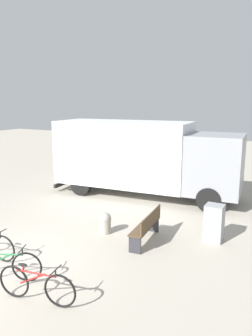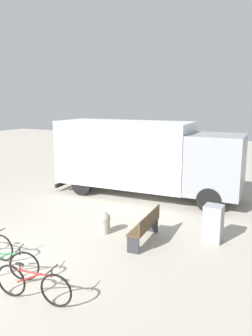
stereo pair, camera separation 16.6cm
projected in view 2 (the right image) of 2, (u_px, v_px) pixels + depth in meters
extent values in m
cube|color=silver|center=(124.00, 153.00, 14.17)|extent=(5.86, 2.76, 2.70)
cube|color=gray|center=(216.00, 164.00, 12.64)|extent=(2.23, 2.39, 2.30)
cube|color=black|center=(70.00, 181.00, 15.66)|extent=(0.27, 2.22, 0.16)
cylinder|color=black|center=(218.00, 187.00, 13.77)|extent=(0.94, 0.35, 0.92)
cylinder|color=black|center=(209.00, 200.00, 11.97)|extent=(0.94, 0.35, 0.92)
cylinder|color=black|center=(104.00, 175.00, 15.98)|extent=(0.94, 0.35, 0.92)
cylinder|color=black|center=(82.00, 184.00, 14.18)|extent=(0.94, 0.35, 0.92)
cube|color=brown|center=(144.00, 226.00, 9.43)|extent=(0.56, 1.75, 0.04)
cube|color=brown|center=(150.00, 220.00, 9.31)|extent=(0.20, 1.71, 0.44)
cube|color=#2D2D33|center=(133.00, 245.00, 8.75)|extent=(0.34, 0.08, 0.46)
cube|color=#2D2D33|center=(153.00, 225.00, 10.20)|extent=(0.34, 0.08, 0.46)
torus|color=black|center=(2.00, 248.00, 8.32)|extent=(0.71, 0.10, 0.71)
torus|color=black|center=(24.00, 266.00, 7.39)|extent=(0.67, 0.32, 0.71)
cylinder|color=#26723F|center=(1.00, 253.00, 7.39)|extent=(0.85, 0.39, 0.04)
cylinder|color=black|center=(20.00, 251.00, 7.33)|extent=(0.03, 0.03, 0.15)
cylinder|color=black|center=(20.00, 248.00, 7.31)|extent=(0.20, 0.41, 0.02)
torus|color=black|center=(11.00, 281.00, 6.80)|extent=(0.71, 0.16, 0.71)
torus|color=black|center=(56.00, 290.00, 6.45)|extent=(0.71, 0.16, 0.71)
cylinder|color=red|center=(32.00, 273.00, 6.57)|extent=(0.91, 0.18, 0.04)
cylinder|color=red|center=(29.00, 278.00, 6.62)|extent=(0.60, 0.13, 0.33)
cylinder|color=red|center=(20.00, 267.00, 6.65)|extent=(0.03, 0.03, 0.12)
ellipsoid|color=black|center=(19.00, 264.00, 6.64)|extent=(0.23, 0.12, 0.05)
cylinder|color=black|center=(52.00, 273.00, 6.40)|extent=(0.03, 0.03, 0.15)
cylinder|color=black|center=(52.00, 270.00, 6.39)|extent=(0.09, 0.44, 0.02)
cylinder|color=#9E998C|center=(104.00, 226.00, 10.12)|extent=(0.37, 0.37, 0.47)
sphere|color=#9E998C|center=(104.00, 218.00, 10.07)|extent=(0.39, 0.39, 0.39)
cube|color=gray|center=(213.00, 223.00, 9.45)|extent=(0.52, 0.49, 1.09)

